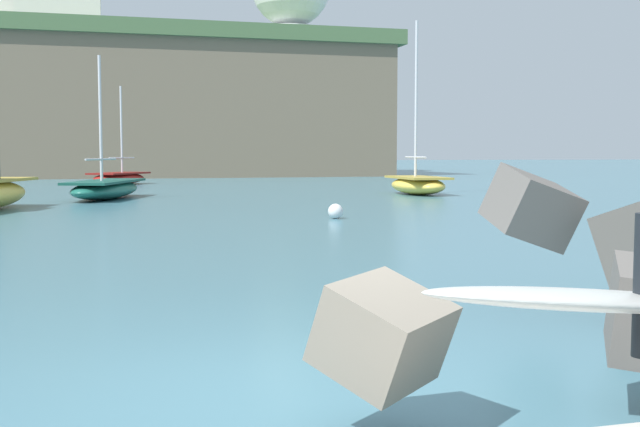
{
  "coord_description": "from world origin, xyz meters",
  "views": [
    {
      "loc": [
        -1.36,
        -5.81,
        1.91
      ],
      "look_at": [
        0.37,
        0.5,
        1.4
      ],
      "focal_mm": 43.5,
      "sensor_mm": 36.0,
      "label": 1
    }
  ],
  "objects_px": {
    "station_building_west": "(60,14)",
    "boat_mid_centre": "(106,188)",
    "boat_near_right": "(418,184)",
    "boat_mid_left": "(119,178)",
    "station_building_central": "(6,25)",
    "mooring_buoy_middle": "(336,211)"
  },
  "relations": [
    {
      "from": "boat_mid_left",
      "to": "mooring_buoy_middle",
      "type": "distance_m",
      "value": 27.81
    },
    {
      "from": "station_building_west",
      "to": "boat_mid_centre",
      "type": "bearing_deg",
      "value": -84.78
    },
    {
      "from": "boat_mid_left",
      "to": "boat_mid_centre",
      "type": "bearing_deg",
      "value": -92.85
    },
    {
      "from": "mooring_buoy_middle",
      "to": "station_building_central",
      "type": "xyz_separation_m",
      "value": [
        -16.04,
        62.91,
        14.53
      ]
    },
    {
      "from": "boat_near_right",
      "to": "station_building_central",
      "type": "height_order",
      "value": "station_building_central"
    },
    {
      "from": "boat_mid_left",
      "to": "mooring_buoy_middle",
      "type": "height_order",
      "value": "boat_mid_left"
    },
    {
      "from": "station_building_west",
      "to": "boat_mid_left",
      "type": "bearing_deg",
      "value": -80.33
    },
    {
      "from": "station_building_central",
      "to": "boat_near_right",
      "type": "bearing_deg",
      "value": -65.32
    },
    {
      "from": "boat_near_right",
      "to": "station_building_west",
      "type": "xyz_separation_m",
      "value": [
        -17.85,
        42.62,
        14.16
      ]
    },
    {
      "from": "boat_near_right",
      "to": "boat_mid_left",
      "type": "relative_size",
      "value": 1.33
    },
    {
      "from": "station_building_west",
      "to": "station_building_central",
      "type": "distance_m",
      "value": 10.2
    },
    {
      "from": "boat_mid_centre",
      "to": "station_building_central",
      "type": "height_order",
      "value": "station_building_central"
    },
    {
      "from": "mooring_buoy_middle",
      "to": "station_building_west",
      "type": "height_order",
      "value": "station_building_west"
    },
    {
      "from": "mooring_buoy_middle",
      "to": "station_building_central",
      "type": "height_order",
      "value": "station_building_central"
    },
    {
      "from": "station_building_central",
      "to": "boat_mid_centre",
      "type": "bearing_deg",
      "value": -79.41
    },
    {
      "from": "boat_near_right",
      "to": "boat_mid_left",
      "type": "xyz_separation_m",
      "value": [
        -13.21,
        15.42,
        -0.07
      ]
    },
    {
      "from": "boat_mid_centre",
      "to": "station_building_central",
      "type": "distance_m",
      "value": 53.75
    },
    {
      "from": "boat_near_right",
      "to": "station_building_central",
      "type": "xyz_separation_m",
      "value": [
        -23.49,
        51.12,
        14.26
      ]
    },
    {
      "from": "boat_mid_centre",
      "to": "station_building_west",
      "type": "height_order",
      "value": "station_building_west"
    },
    {
      "from": "station_building_west",
      "to": "station_building_central",
      "type": "height_order",
      "value": "station_building_central"
    },
    {
      "from": "boat_near_right",
      "to": "boat_mid_centre",
      "type": "bearing_deg",
      "value": 179.2
    },
    {
      "from": "boat_mid_centre",
      "to": "station_building_central",
      "type": "bearing_deg",
      "value": 100.59
    }
  ]
}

